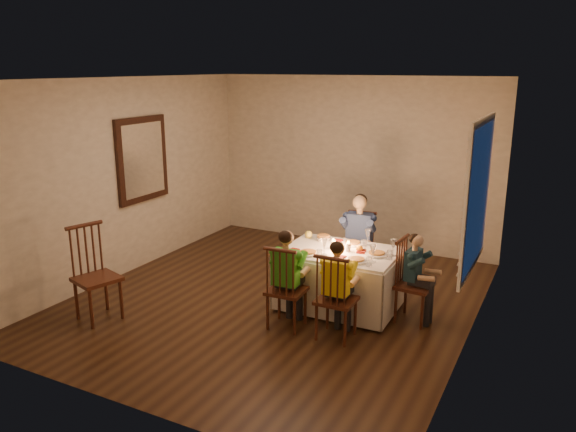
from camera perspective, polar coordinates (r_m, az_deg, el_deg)
The scene contains 26 objects.
ground at distance 6.87m, azimuth -1.29°, elevation -8.45°, with size 5.00×5.00×0.00m, color black.
wall_left at distance 7.77m, azimuth -16.13°, elevation 3.79°, with size 0.02×5.00×2.60m, color beige.
wall_right at distance 5.77m, azimuth 18.69°, elevation -0.22°, with size 0.02×5.00×2.60m, color beige.
wall_back at distance 8.70m, azimuth 6.56°, elevation 5.44°, with size 4.50×0.02×2.60m, color beige.
ceiling at distance 6.30m, azimuth -1.43°, elevation 13.78°, with size 5.00×5.00×0.00m, color white.
dining_table at distance 6.53m, azimuth 5.33°, elevation -5.16°, with size 1.34×0.98×0.66m.
chair_adult at distance 7.37m, azimuth 7.02°, elevation -6.87°, with size 0.39×0.37×0.94m, color #391C0F, non-canonical shape.
chair_near_left at distance 6.21m, azimuth -0.14°, elevation -11.14°, with size 0.39×0.37×0.94m, color #391C0F, non-canonical shape.
chair_near_right at distance 6.00m, azimuth 4.85°, elevation -12.17°, with size 0.39×0.37×0.94m, color #391C0F, non-canonical shape.
chair_end at distance 6.48m, azimuth 12.52°, elevation -10.34°, with size 0.39×0.37×0.94m, color #391C0F, non-canonical shape.
chair_extra at distance 6.72m, azimuth -18.50°, elevation -9.85°, with size 0.44×0.42×1.07m, color #391C0F, non-canonical shape.
adult at distance 7.37m, azimuth 7.02°, elevation -6.87°, with size 0.42×0.39×1.19m, color navy, non-canonical shape.
child_green at distance 6.21m, azimuth -0.14°, elevation -11.14°, with size 0.37×0.34×1.09m, color green, non-canonical shape.
child_yellow at distance 6.00m, azimuth 4.85°, elevation -12.17°, with size 0.35×0.32×1.06m, color yellow, non-canonical shape.
child_teal at distance 6.48m, azimuth 12.52°, elevation -10.34°, with size 0.32×0.29×1.00m, color #19333E, non-canonical shape.
setting_adult at distance 6.69m, azimuth 6.55°, elevation -2.80°, with size 0.26×0.26×0.02m, color white.
setting_green at distance 6.32m, azimuth 2.07°, elevation -3.79°, with size 0.26×0.26×0.02m, color white.
setting_yellow at distance 6.13m, azimuth 6.93°, elevation -4.50°, with size 0.26×0.26×0.02m, color white.
setting_teal at distance 6.36m, azimuth 8.99°, elevation -3.85°, with size 0.26×0.26×0.02m, color white.
candle_left at distance 6.48m, azimuth 4.61°, elevation -2.98°, with size 0.06×0.06×0.10m, color silver.
candle_right at distance 6.41m, azimuth 6.14°, elevation -3.20°, with size 0.06×0.06×0.10m, color silver.
squash at distance 6.88m, azimuth 2.10°, elevation -1.89°, with size 0.09×0.09×0.09m, color yellow.
orange_fruit at distance 6.42m, azimuth 7.27°, elevation -3.31°, with size 0.08×0.08×0.08m, color orange.
serving_bowl at distance 6.80m, azimuth 3.62°, elevation -2.30°, with size 0.19×0.19×0.05m, color white.
wall_mirror at distance 7.93m, azimuth -14.58°, elevation 5.59°, with size 0.06×0.95×1.15m.
window_blinds at distance 5.82m, azimuth 18.59°, elevation 1.96°, with size 0.07×1.34×1.54m.
Camera 1 is at (3.01, -5.53, 2.74)m, focal length 35.00 mm.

